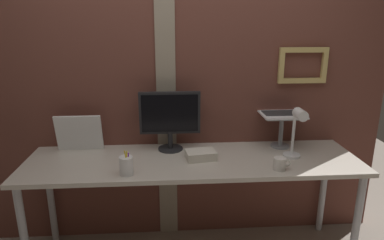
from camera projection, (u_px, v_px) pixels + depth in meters
name	position (u px, v px, depth m)	size (l,w,h in m)	color
brick_wall_back	(178.00, 75.00, 2.55)	(3.17, 0.16, 2.59)	brown
desk	(193.00, 169.00, 2.36)	(2.28, 0.63, 0.78)	beige
monitor	(170.00, 116.00, 2.45)	(0.44, 0.18, 0.43)	black
laptop_stand	(281.00, 126.00, 2.53)	(0.28, 0.22, 0.24)	gray
laptop	(280.00, 105.00, 2.56)	(0.31, 0.31, 0.24)	white
whiteboard_panel	(79.00, 133.00, 2.46)	(0.33, 0.02, 0.27)	white
desk_lamp	(297.00, 128.00, 2.28)	(0.12, 0.20, 0.36)	white
pen_cup	(126.00, 166.00, 2.09)	(0.08, 0.08, 0.16)	white
coffee_mug	(280.00, 164.00, 2.16)	(0.11, 0.08, 0.08)	silver
paper_clutter_stack	(201.00, 155.00, 2.34)	(0.20, 0.14, 0.06)	silver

